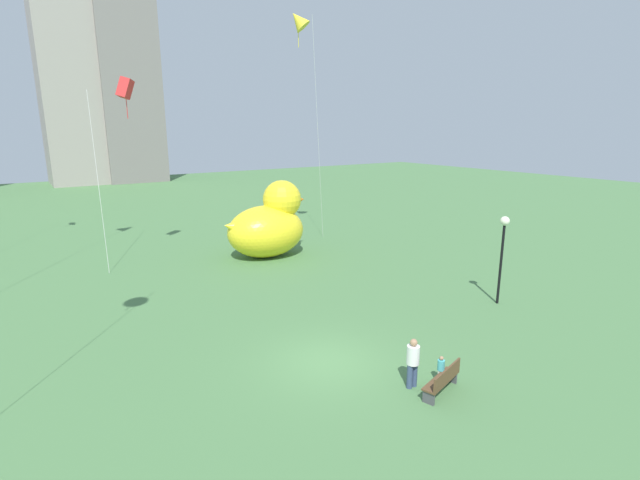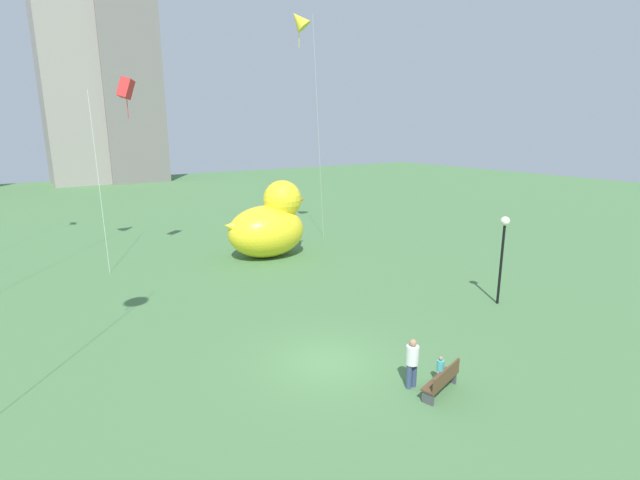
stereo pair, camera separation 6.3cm
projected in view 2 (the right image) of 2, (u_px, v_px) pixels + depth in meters
ground_plane at (327, 362)px, 16.48m from camera, size 140.00×140.00×0.00m
park_bench at (443, 380)px, 14.44m from camera, size 1.81×0.93×0.90m
person_adult at (412, 361)px, 14.69m from camera, size 0.41×0.41×1.66m
person_child at (440, 369)px, 15.01m from camera, size 0.23×0.23×0.95m
giant_inflatable_duck at (269, 225)px, 29.61m from camera, size 5.81×3.73×4.82m
lamppost at (503, 239)px, 21.24m from camera, size 0.43×0.43×4.17m
city_skyline at (49, 70)px, 62.40m from camera, size 40.02×13.35×36.36m
kite_yellow at (299, 21)px, 30.85m from camera, size 2.87×2.81×15.77m
kite_red at (125, 89)px, 26.67m from camera, size 2.76×3.89×10.93m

